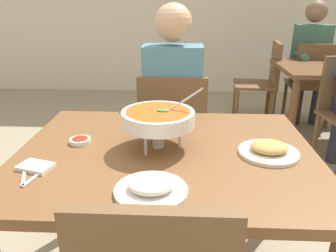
{
  "coord_description": "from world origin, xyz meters",
  "views": [
    {
      "loc": [
        0.07,
        -1.24,
        1.33
      ],
      "look_at": [
        0.0,
        0.15,
        0.79
      ],
      "focal_mm": 35.38,
      "sensor_mm": 36.0,
      "label": 1
    }
  ],
  "objects": [
    {
      "name": "chair_bg_left",
      "position": [
        1.44,
        2.33,
        0.51
      ],
      "size": [
        0.48,
        0.48,
        0.9
      ],
      "color": "brown",
      "rests_on": "ground_plane"
    },
    {
      "name": "spoon_utensil",
      "position": [
        -0.44,
        -0.23,
        0.75
      ],
      "size": [
        0.05,
        0.17,
        0.01
      ],
      "primitive_type": "cube",
      "rotation": [
        0.0,
        0.0,
        -0.23
      ],
      "color": "silver",
      "rests_on": "dining_table_main"
    },
    {
      "name": "chair_bg_corner",
      "position": [
        0.94,
        2.37,
        0.51
      ],
      "size": [
        0.48,
        0.48,
        0.9
      ],
      "color": "brown",
      "rests_on": "ground_plane"
    },
    {
      "name": "dining_table_far",
      "position": [
        1.46,
        1.87,
        0.61
      ],
      "size": [
        1.0,
        0.8,
        0.74
      ],
      "color": "brown",
      "rests_on": "ground_plane"
    },
    {
      "name": "dining_table_main",
      "position": [
        0.0,
        0.0,
        0.64
      ],
      "size": [
        1.23,
        0.96,
        0.74
      ],
      "color": "brown",
      "rests_on": "ground_plane"
    },
    {
      "name": "appetizer_plate",
      "position": [
        0.41,
        -0.02,
        0.76
      ],
      "size": [
        0.24,
        0.24,
        0.06
      ],
      "color": "white",
      "rests_on": "dining_table_main"
    },
    {
      "name": "rice_plate",
      "position": [
        -0.03,
        -0.32,
        0.76
      ],
      "size": [
        0.24,
        0.24,
        0.06
      ],
      "color": "white",
      "rests_on": "dining_table_main"
    },
    {
      "name": "diner_main",
      "position": [
        0.0,
        0.8,
        0.75
      ],
      "size": [
        0.4,
        0.45,
        1.31
      ],
      "color": "#2D2D38",
      "rests_on": "ground_plane"
    },
    {
      "name": "sauce_dish",
      "position": [
        -0.38,
        0.06,
        0.76
      ],
      "size": [
        0.09,
        0.09,
        0.02
      ],
      "color": "white",
      "rests_on": "dining_table_main"
    },
    {
      "name": "curry_bowl",
      "position": [
        -0.03,
        0.03,
        0.87
      ],
      "size": [
        0.33,
        0.3,
        0.26
      ],
      "color": "silver",
      "rests_on": "dining_table_main"
    },
    {
      "name": "napkin_folded",
      "position": [
        -0.47,
        -0.18,
        0.75
      ],
      "size": [
        0.14,
        0.11,
        0.02
      ],
      "primitive_type": "cube",
      "rotation": [
        0.0,
        0.0,
        -0.28
      ],
      "color": "white",
      "rests_on": "dining_table_main"
    },
    {
      "name": "fork_utensil",
      "position": [
        -0.49,
        -0.23,
        0.75
      ],
      "size": [
        0.07,
        0.16,
        0.01
      ],
      "primitive_type": "cube",
      "rotation": [
        0.0,
        0.0,
        0.36
      ],
      "color": "silver",
      "rests_on": "dining_table_main"
    },
    {
      "name": "patron_bg_left",
      "position": [
        1.43,
        2.43,
        0.75
      ],
      "size": [
        0.4,
        0.45,
        1.31
      ],
      "color": "#2D2D38",
      "rests_on": "ground_plane"
    },
    {
      "name": "chair_diner_main",
      "position": [
        -0.0,
        0.77,
        0.51
      ],
      "size": [
        0.44,
        0.44,
        0.9
      ],
      "color": "brown",
      "rests_on": "ground_plane"
    }
  ]
}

